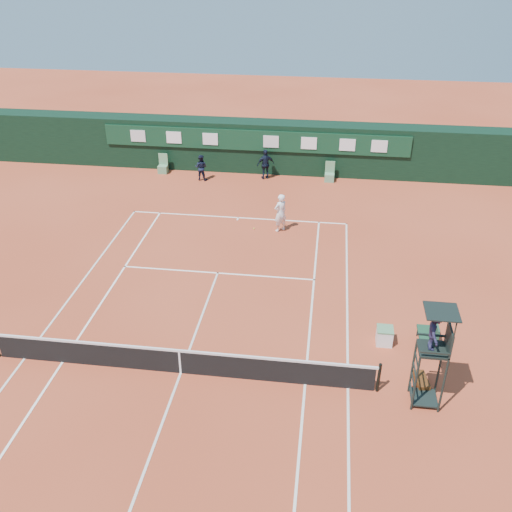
{
  "coord_description": "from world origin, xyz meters",
  "views": [
    {
      "loc": [
        4.39,
        -14.01,
        12.7
      ],
      "look_at": [
        1.71,
        6.0,
        1.2
      ],
      "focal_mm": 40.0,
      "sensor_mm": 36.0,
      "label": 1
    }
  ],
  "objects_px": {
    "umpire_chair": "(435,338)",
    "player_bench": "(430,333)",
    "tennis_net": "(180,361)",
    "player": "(280,213)",
    "cooler": "(384,336)"
  },
  "relations": [
    {
      "from": "umpire_chair",
      "to": "player_bench",
      "type": "distance_m",
      "value": 3.4
    },
    {
      "from": "tennis_net",
      "to": "player",
      "type": "bearing_deg",
      "value": 78.13
    },
    {
      "from": "tennis_net",
      "to": "player",
      "type": "xyz_separation_m",
      "value": [
        2.26,
        10.74,
        0.45
      ]
    },
    {
      "from": "player_bench",
      "to": "player",
      "type": "relative_size",
      "value": 0.63
    },
    {
      "from": "tennis_net",
      "to": "player_bench",
      "type": "distance_m",
      "value": 8.67
    },
    {
      "from": "umpire_chair",
      "to": "cooler",
      "type": "bearing_deg",
      "value": 110.43
    },
    {
      "from": "tennis_net",
      "to": "umpire_chair",
      "type": "relative_size",
      "value": 3.77
    },
    {
      "from": "tennis_net",
      "to": "umpire_chair",
      "type": "distance_m",
      "value": 8.03
    },
    {
      "from": "cooler",
      "to": "player",
      "type": "bearing_deg",
      "value": 118.55
    },
    {
      "from": "tennis_net",
      "to": "player_bench",
      "type": "bearing_deg",
      "value": 16.91
    },
    {
      "from": "umpire_chair",
      "to": "cooler",
      "type": "distance_m",
      "value": 3.64
    },
    {
      "from": "umpire_chair",
      "to": "cooler",
      "type": "height_order",
      "value": "umpire_chair"
    },
    {
      "from": "tennis_net",
      "to": "cooler",
      "type": "relative_size",
      "value": 20.0
    },
    {
      "from": "player_bench",
      "to": "player",
      "type": "distance_m",
      "value": 10.21
    },
    {
      "from": "tennis_net",
      "to": "player",
      "type": "distance_m",
      "value": 10.99
    }
  ]
}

